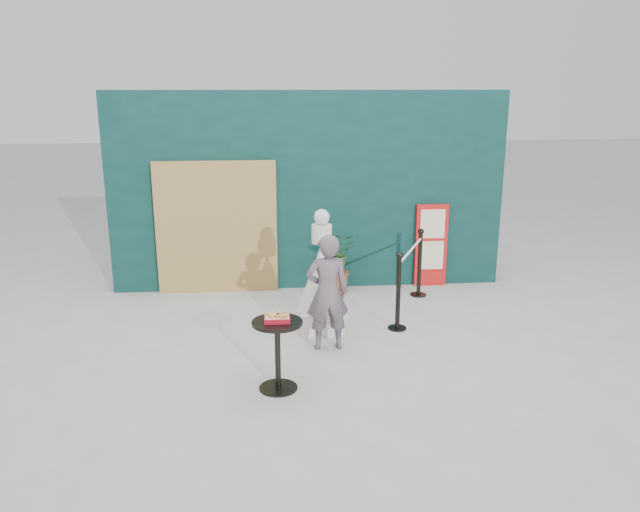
# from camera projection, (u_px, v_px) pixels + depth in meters

# --- Properties ---
(ground) EXTENTS (60.00, 60.00, 0.00)m
(ground) POSITION_uv_depth(u_px,v_px,m) (330.00, 371.00, 6.89)
(ground) COLOR #ADAAA5
(ground) RESTS_ON ground
(back_wall) EXTENTS (6.00, 0.30, 3.00)m
(back_wall) POSITION_uv_depth(u_px,v_px,m) (309.00, 191.00, 9.52)
(back_wall) COLOR #092A28
(back_wall) RESTS_ON ground
(bamboo_fence) EXTENTS (1.80, 0.08, 2.00)m
(bamboo_fence) POSITION_uv_depth(u_px,v_px,m) (217.00, 228.00, 9.33)
(bamboo_fence) COLOR tan
(bamboo_fence) RESTS_ON ground
(woman) EXTENTS (0.53, 0.37, 1.40)m
(woman) POSITION_uv_depth(u_px,v_px,m) (327.00, 292.00, 7.34)
(woman) COLOR #645661
(woman) RESTS_ON ground
(menu_board) EXTENTS (0.50, 0.07, 1.30)m
(menu_board) POSITION_uv_depth(u_px,v_px,m) (431.00, 245.00, 9.72)
(menu_board) COLOR red
(menu_board) RESTS_ON ground
(statue) EXTENTS (0.62, 0.62, 1.59)m
(statue) POSITION_uv_depth(u_px,v_px,m) (322.00, 282.00, 7.90)
(statue) COLOR white
(statue) RESTS_ON ground
(cafe_table) EXTENTS (0.52, 0.52, 0.75)m
(cafe_table) POSITION_uv_depth(u_px,v_px,m) (278.00, 344.00, 6.37)
(cafe_table) COLOR black
(cafe_table) RESTS_ON ground
(food_basket) EXTENTS (0.26, 0.19, 0.11)m
(food_basket) POSITION_uv_depth(u_px,v_px,m) (277.00, 318.00, 6.30)
(food_basket) COLOR #AA1221
(food_basket) RESTS_ON cafe_table
(planter) EXTENTS (0.55, 0.48, 0.94)m
(planter) POSITION_uv_depth(u_px,v_px,m) (337.00, 258.00, 9.42)
(planter) COLOR brown
(planter) RESTS_ON ground
(stanchion_barrier) EXTENTS (0.84, 1.54, 1.03)m
(stanchion_barrier) POSITION_uv_depth(u_px,v_px,m) (410.00, 277.00, 8.63)
(stanchion_barrier) COLOR black
(stanchion_barrier) RESTS_ON ground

